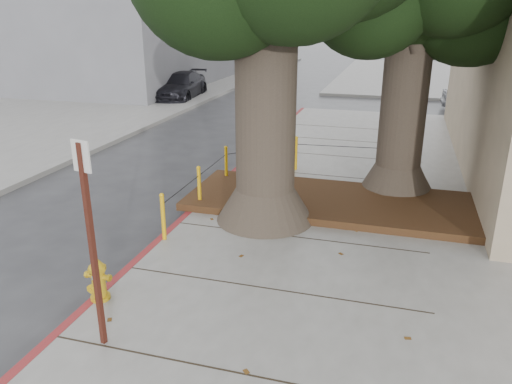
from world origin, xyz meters
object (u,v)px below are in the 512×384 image
Objects in this scene: car_silver at (483,97)px; signpost at (91,235)px; fire_hydrant at (98,279)px; car_dark at (180,86)px.

signpost is at bearing 157.49° from car_silver.
signpost reaches higher than fire_hydrant.
car_silver is at bearing 68.50° from fire_hydrant.
signpost is (0.64, -0.92, 1.21)m from fire_hydrant.
car_dark reaches higher than car_silver.
car_silver is (7.70, 19.02, 0.11)m from fire_hydrant.
signpost reaches higher than car_dark.
fire_hydrant is 0.20× the size of car_silver.
car_dark is (-6.81, 18.04, 0.17)m from fire_hydrant.
fire_hydrant is at bearing -74.47° from car_dark.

